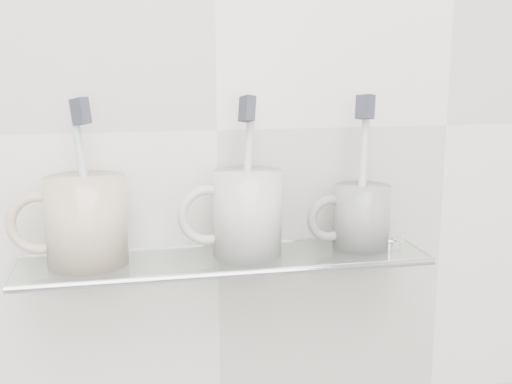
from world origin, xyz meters
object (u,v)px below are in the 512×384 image
object	(u,v)px
mug_center	(247,213)
mug_right	(361,217)
mug_left	(87,221)
shelf_glass	(226,260)

from	to	relation	value
mug_center	mug_right	world-z (taller)	mug_center
mug_left	mug_center	world-z (taller)	same
shelf_glass	mug_center	size ratio (longest dim) A/B	4.74
mug_left	mug_right	distance (m)	0.34
shelf_glass	mug_right	xyz separation A→B (m)	(0.18, 0.00, 0.04)
mug_left	mug_center	xyz separation A→B (m)	(0.19, 0.00, 0.00)
shelf_glass	mug_center	xyz separation A→B (m)	(0.03, 0.00, 0.06)
mug_center	mug_left	bearing A→B (deg)	-175.36
shelf_glass	mug_center	bearing A→B (deg)	9.96
mug_left	mug_center	bearing A→B (deg)	2.68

